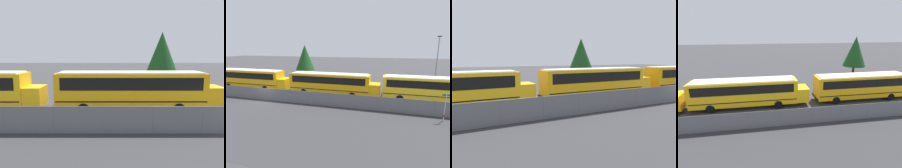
% 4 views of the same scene
% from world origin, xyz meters
% --- Properties ---
extents(school_bus_2, '(13.66, 2.50, 3.36)m').
position_xyz_m(school_bus_2, '(-21.36, 5.08, 1.98)').
color(school_bus_2, yellow).
rests_on(school_bus_2, ground_plane).
extents(school_bus_3, '(13.66, 2.50, 3.36)m').
position_xyz_m(school_bus_3, '(-6.71, 5.13, 1.98)').
color(school_bus_3, '#EDA80F').
rests_on(school_bus_3, ground_plane).
extents(tree_0, '(4.27, 4.27, 7.63)m').
position_xyz_m(tree_0, '(-1.93, 16.24, 4.84)').
color(tree_0, '#51381E').
rests_on(tree_0, ground_plane).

